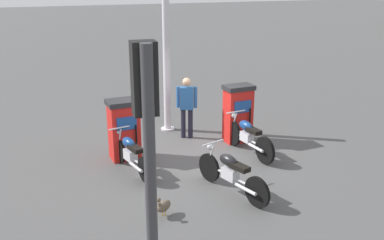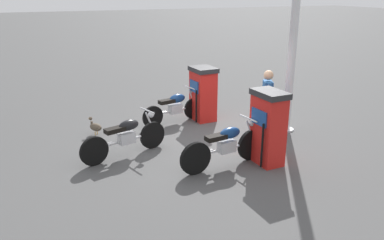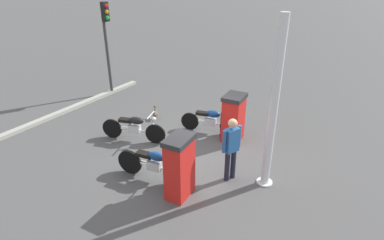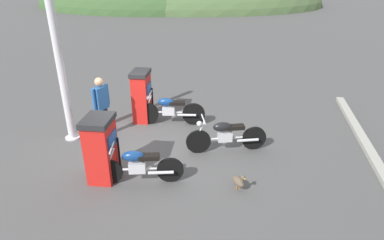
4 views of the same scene
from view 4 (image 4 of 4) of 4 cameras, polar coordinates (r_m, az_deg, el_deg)
ground_plane at (r=8.87m, az=-7.64°, el=-4.40°), size 120.00×120.00×0.00m
fuel_pump_near at (r=7.42m, az=-15.46°, el=-4.77°), size 0.63×0.78×1.49m
fuel_pump_far at (r=10.04m, az=-8.70°, el=4.18°), size 0.55×0.79×1.56m
motorcycle_near_pump at (r=7.25m, az=-9.36°, el=-7.71°), size 1.89×0.61×0.93m
motorcycle_far_pump at (r=9.79m, az=-3.94°, el=1.75°), size 2.06×0.56×0.98m
motorcycle_extra at (r=8.38m, az=5.84°, el=-2.59°), size 2.02×0.75×0.95m
attendant_person at (r=9.21m, az=-15.43°, el=2.81°), size 0.33×0.55×1.70m
wandering_duck at (r=7.14m, az=8.07°, el=-10.44°), size 0.36×0.42×0.45m
canopy_support_pole at (r=9.04m, az=-21.79°, el=8.26°), size 0.40×0.40×4.13m
road_edge_kerb at (r=9.20m, az=29.14°, el=-6.13°), size 0.61×8.31×0.12m
distant_hill_main at (r=42.97m, az=-6.53°, el=19.27°), size 27.61×21.81×9.17m
distant_hill_secondary at (r=44.26m, az=-1.96°, el=19.58°), size 34.20×25.00×9.57m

